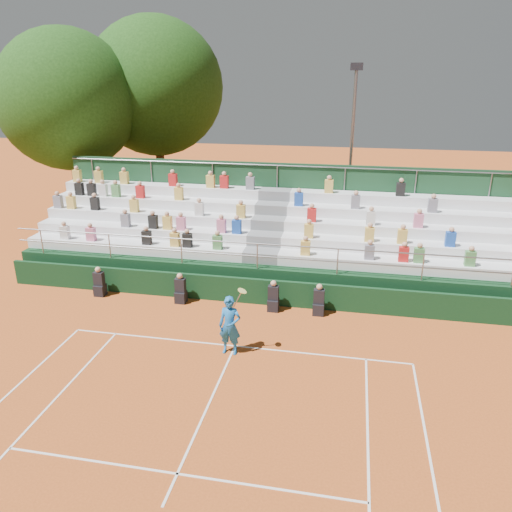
% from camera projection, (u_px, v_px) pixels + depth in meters
% --- Properties ---
extents(ground, '(90.00, 90.00, 0.00)m').
position_uv_depth(ground, '(235.00, 346.00, 15.95)').
color(ground, '#BB531F').
rests_on(ground, ground).
extents(courtside_wall, '(20.00, 0.15, 1.00)m').
position_uv_depth(courtside_wall, '(254.00, 291.00, 18.72)').
color(courtside_wall, black).
rests_on(courtside_wall, ground).
extents(line_officials, '(8.91, 0.40, 1.19)m').
position_uv_depth(line_officials, '(215.00, 294.00, 18.56)').
color(line_officials, black).
rests_on(line_officials, ground).
extents(grandstand, '(20.00, 5.20, 4.40)m').
position_uv_depth(grandstand, '(269.00, 248.00, 21.50)').
color(grandstand, black).
rests_on(grandstand, ground).
extents(tennis_player, '(0.89, 0.48, 2.22)m').
position_uv_depth(tennis_player, '(230.00, 326.00, 15.25)').
color(tennis_player, '#1764B1').
rests_on(tennis_player, ground).
extents(tree_west, '(7.20, 7.20, 10.41)m').
position_uv_depth(tree_west, '(67.00, 100.00, 25.92)').
color(tree_west, '#372214').
rests_on(tree_west, ground).
extents(tree_east, '(7.72, 7.72, 11.24)m').
position_uv_depth(tree_east, '(155.00, 87.00, 28.51)').
color(tree_east, '#372214').
rests_on(tree_east, ground).
extents(floodlight_mast, '(0.60, 0.25, 8.62)m').
position_uv_depth(floodlight_mast, '(352.00, 141.00, 24.84)').
color(floodlight_mast, gray).
rests_on(floodlight_mast, ground).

